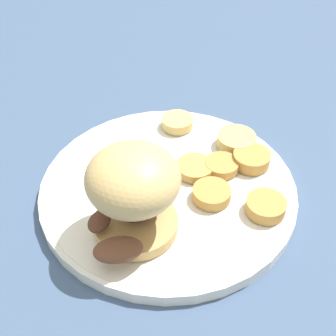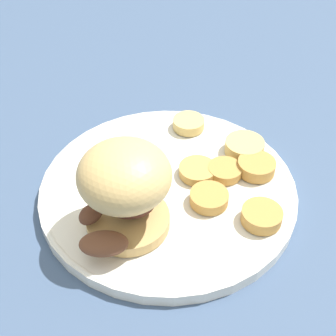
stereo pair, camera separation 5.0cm
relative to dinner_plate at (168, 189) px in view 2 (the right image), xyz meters
name	(u,v)px [view 2 (the right image)]	position (x,y,z in m)	size (l,w,h in m)	color
ground_plane	(168,195)	(0.00, 0.00, -0.01)	(4.00, 4.00, 0.00)	#3D5170
dinner_plate	(168,189)	(0.00, 0.00, 0.00)	(0.29, 0.29, 0.02)	white
sandwich	(125,187)	(-0.03, -0.06, 0.06)	(0.09, 0.12, 0.10)	tan
potato_round_0	(256,166)	(0.10, 0.04, 0.01)	(0.04, 0.04, 0.01)	#BC8942
potato_round_1	(225,171)	(0.06, 0.03, 0.01)	(0.04, 0.04, 0.01)	#BC8942
potato_round_2	(209,198)	(0.05, -0.02, 0.01)	(0.04, 0.04, 0.01)	#BC8942
potato_round_3	(244,147)	(0.08, 0.07, 0.01)	(0.05, 0.05, 0.02)	#DBB766
potato_round_4	(198,171)	(0.03, 0.02, 0.01)	(0.04, 0.04, 0.01)	tan
potato_round_5	(189,124)	(0.01, 0.11, 0.01)	(0.04, 0.04, 0.01)	#DBB766
potato_round_6	(262,216)	(0.10, -0.04, 0.01)	(0.04, 0.04, 0.01)	#BC8942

